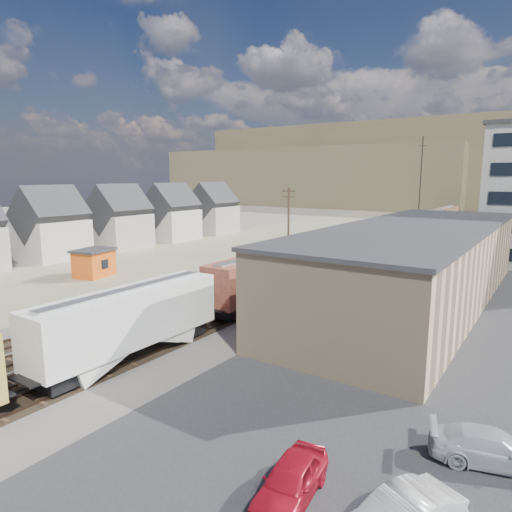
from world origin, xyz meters
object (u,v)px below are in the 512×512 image
Objects in this scene: parked_car_red at (291,482)px; utility_pole_north at (289,219)px; parked_car_blue at (505,258)px; maintenance_shed at (94,263)px; parked_car_silver at (493,449)px; freight_train at (356,245)px.

utility_pole_north is at bearing 113.32° from parked_car_red.
parked_car_blue is at bearing 16.37° from utility_pole_north.
maintenance_shed is 1.04× the size of parked_car_silver.
parked_car_blue is (28.58, 8.39, -4.46)m from utility_pole_north.
maintenance_shed is at bearing -111.13° from utility_pole_north.
utility_pole_north is 1.94× the size of maintenance_shed.
utility_pole_north reaches higher than parked_car_red.
utility_pole_north is at bearing 23.55° from parked_car_silver.
freight_train is 13.01m from utility_pole_north.
freight_train reaches higher than parked_car_blue.
freight_train is 23.24× the size of maintenance_shed.
utility_pole_north is 52.46m from parked_car_silver.
maintenance_shed is 0.85× the size of parked_car_blue.
parked_car_blue is (-4.49, 48.86, 0.13)m from parked_car_silver.
freight_train reaches higher than parked_car_silver.
parked_car_red is 0.72× the size of parked_car_blue.
utility_pole_north is 2.30× the size of parked_car_red.
freight_train is 46.01m from parked_car_red.
freight_train reaches higher than parked_car_red.
parked_car_red is (37.76, -19.72, -0.95)m from maintenance_shed.
parked_car_blue is at bearing -10.45° from parked_car_silver.
maintenance_shed is at bearing -133.85° from freight_train.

